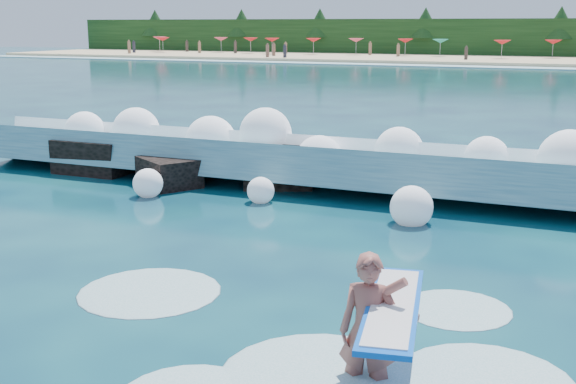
% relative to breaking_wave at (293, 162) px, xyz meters
% --- Properties ---
extents(ground, '(200.00, 200.00, 0.00)m').
position_rel_breaking_wave_xyz_m(ground, '(0.83, -7.75, -0.59)').
color(ground, '#07223A').
rests_on(ground, ground).
extents(beach, '(140.00, 20.00, 0.40)m').
position_rel_breaking_wave_xyz_m(beach, '(0.83, 70.25, -0.39)').
color(beach, tan).
rests_on(beach, ground).
extents(wet_band, '(140.00, 5.00, 0.08)m').
position_rel_breaking_wave_xyz_m(wet_band, '(0.83, 59.25, -0.55)').
color(wet_band, silver).
rests_on(wet_band, ground).
extents(treeline, '(140.00, 4.00, 5.00)m').
position_rel_breaking_wave_xyz_m(treeline, '(0.83, 80.25, 1.91)').
color(treeline, black).
rests_on(treeline, ground).
extents(breaking_wave, '(19.72, 3.00, 1.70)m').
position_rel_breaking_wave_xyz_m(breaking_wave, '(0.00, 0.00, 0.00)').
color(breaking_wave, teal).
rests_on(breaking_wave, ground).
extents(rock_cluster, '(7.91, 3.19, 1.27)m').
position_rel_breaking_wave_xyz_m(rock_cluster, '(-3.35, -0.83, -0.19)').
color(rock_cluster, black).
rests_on(rock_cluster, ground).
extents(surfer_with_board, '(1.22, 3.08, 1.96)m').
position_rel_breaking_wave_xyz_m(surfer_with_board, '(5.32, -10.03, 0.13)').
color(surfer_with_board, '#924F44').
rests_on(surfer_with_board, ground).
extents(wave_spray, '(15.23, 4.22, 2.14)m').
position_rel_breaking_wave_xyz_m(wave_spray, '(-0.03, -0.22, 0.45)').
color(wave_spray, white).
rests_on(wave_spray, ground).
extents(surf_foam, '(9.07, 5.73, 0.13)m').
position_rel_breaking_wave_xyz_m(surf_foam, '(4.44, -9.58, -0.59)').
color(surf_foam, silver).
rests_on(surf_foam, ground).
extents(beach_umbrellas, '(110.97, 6.95, 0.50)m').
position_rel_breaking_wave_xyz_m(beach_umbrellas, '(0.84, 72.33, 1.66)').
color(beach_umbrellas, '#D23D59').
rests_on(beach_umbrellas, ground).
extents(beachgoers, '(107.00, 13.54, 1.92)m').
position_rel_breaking_wave_xyz_m(beachgoers, '(-2.38, 68.24, 0.50)').
color(beachgoers, '#3F332D').
rests_on(beachgoers, ground).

